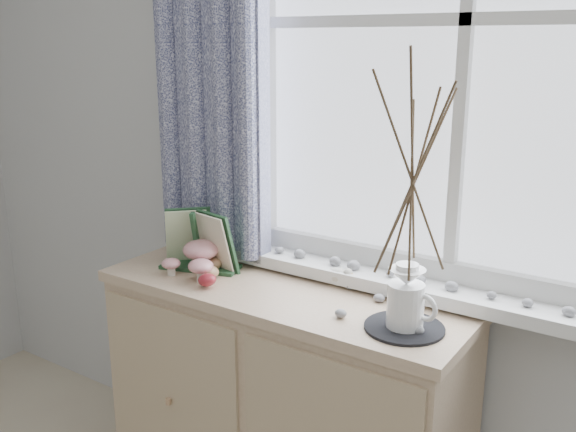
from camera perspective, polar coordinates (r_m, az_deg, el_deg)
The scene contains 8 objects.
sideboard at distance 2.20m, azimuth -0.45°, elevation -16.69°, with size 1.20×0.45×0.85m.
botanical_book at distance 2.14m, azimuth -8.41°, elevation -2.18°, with size 0.30×0.13×0.21m, color #204326, non-canonical shape.
toadstool_cluster at distance 2.12m, azimuth -8.04°, elevation -3.51°, with size 0.19×0.17×0.11m.
wooden_eggs at distance 2.09m, azimuth -6.90°, elevation -4.92°, with size 0.13×0.17×0.07m.
songbird_figurine at distance 2.03m, azimuth 4.46°, elevation -5.29°, with size 0.12×0.06×0.06m, color beige, non-canonical shape.
crocheted_doily at distance 1.76m, azimuth 10.30°, elevation -9.73°, with size 0.22×0.22×0.01m, color black.
twig_pitcher at distance 1.63m, azimuth 11.00°, elevation 3.85°, with size 0.32×0.32×0.74m.
sideboard_pebbles at distance 1.86m, azimuth 7.37°, elevation -7.93°, with size 0.33×0.23×0.02m.
Camera 1 is at (0.90, 0.21, 1.59)m, focal length 40.00 mm.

